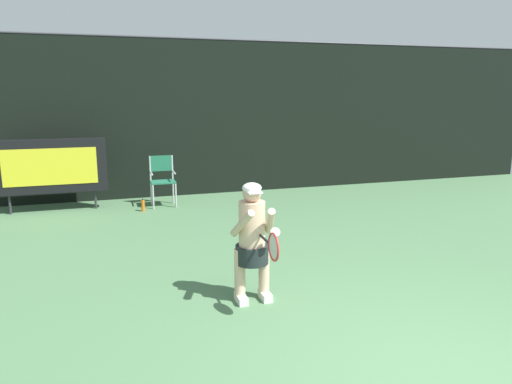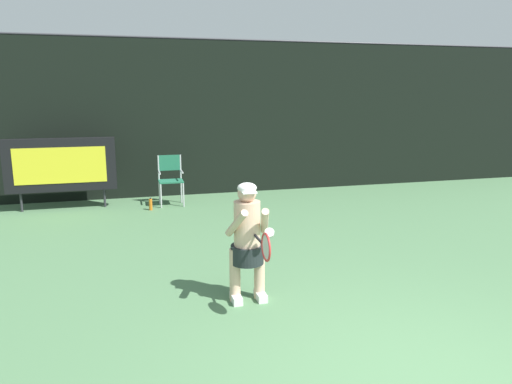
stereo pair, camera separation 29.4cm
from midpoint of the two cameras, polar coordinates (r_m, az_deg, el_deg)
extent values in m
cube|color=black|center=(11.76, -5.23, 8.58)|extent=(18.00, 0.12, 3.60)
cylinder|color=#38383D|center=(11.80, -5.41, 17.49)|extent=(18.00, 0.05, 0.05)
cube|color=black|center=(10.79, -23.79, 2.81)|extent=(2.20, 0.20, 1.10)
cube|color=yellow|center=(10.68, -23.84, 2.72)|extent=(1.80, 0.01, 0.75)
cylinder|color=#2D2D33|center=(11.04, -27.72, -1.34)|extent=(0.05, 0.05, 0.40)
cylinder|color=#2D2D33|center=(10.86, -19.14, -0.82)|extent=(0.05, 0.05, 0.40)
cylinder|color=#B7B7BC|center=(10.46, -12.82, -0.58)|extent=(0.04, 0.04, 0.52)
cylinder|color=#B7B7BC|center=(10.51, -10.22, -0.41)|extent=(0.04, 0.04, 0.52)
cylinder|color=#B7B7BC|center=(10.86, -13.01, -0.14)|extent=(0.04, 0.04, 0.52)
cylinder|color=#B7B7BC|center=(10.90, -10.51, 0.02)|extent=(0.04, 0.04, 0.52)
cube|color=#216649|center=(10.63, -11.70, 1.18)|extent=(0.52, 0.44, 0.03)
cylinder|color=#B7B7BC|center=(10.76, -13.14, 2.67)|extent=(0.04, 0.04, 0.56)
cylinder|color=#B7B7BC|center=(10.81, -10.62, 2.82)|extent=(0.04, 0.04, 0.56)
cube|color=#216649|center=(10.77, -11.90, 3.33)|extent=(0.48, 0.02, 0.34)
cylinder|color=#B7B7BC|center=(10.57, -13.04, 2.19)|extent=(0.04, 0.44, 0.04)
cylinder|color=#B7B7BC|center=(10.62, -10.46, 2.34)|extent=(0.04, 0.44, 0.04)
cylinder|color=orange|center=(10.34, -13.98, -1.57)|extent=(0.07, 0.07, 0.24)
cylinder|color=black|center=(10.31, -14.01, -0.85)|extent=(0.03, 0.03, 0.03)
cube|color=white|center=(5.85, -3.23, -12.48)|extent=(0.11, 0.26, 0.09)
cube|color=white|center=(5.92, -0.36, -12.14)|extent=(0.11, 0.26, 0.09)
cylinder|color=#DBB293|center=(5.78, -3.39, -9.78)|extent=(0.13, 0.13, 0.64)
cylinder|color=#DBB293|center=(5.86, -0.51, -9.47)|extent=(0.13, 0.13, 0.64)
cylinder|color=black|center=(5.74, -1.96, -7.35)|extent=(0.39, 0.39, 0.22)
cylinder|color=#DBB293|center=(5.63, -1.98, -3.91)|extent=(0.31, 0.31, 0.56)
sphere|color=#DBB293|center=(5.54, -2.01, -0.14)|extent=(0.22, 0.22, 0.22)
ellipsoid|color=white|center=(5.53, -2.02, 0.48)|extent=(0.22, 0.22, 0.12)
cube|color=white|center=(5.44, -1.73, -0.06)|extent=(0.17, 0.12, 0.02)
cylinder|color=#DBB293|center=(5.41, -3.20, -3.75)|extent=(0.19, 0.46, 0.40)
cylinder|color=#DBB293|center=(5.50, 0.14, -3.48)|extent=(0.19, 0.46, 0.40)
cylinder|color=white|center=(5.43, 0.73, -4.84)|extent=(0.13, 0.13, 0.12)
cylinder|color=black|center=(5.40, -0.58, -5.55)|extent=(0.03, 0.28, 0.03)
torus|color=red|center=(5.13, 0.43, -6.52)|extent=(0.02, 0.31, 0.31)
ellipsoid|color=silver|center=(5.13, 0.43, -6.52)|extent=(0.01, 0.26, 0.26)
camera|label=1|loc=(0.15, -91.55, -0.32)|focal=33.92mm
camera|label=2|loc=(0.15, 88.45, 0.32)|focal=33.92mm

